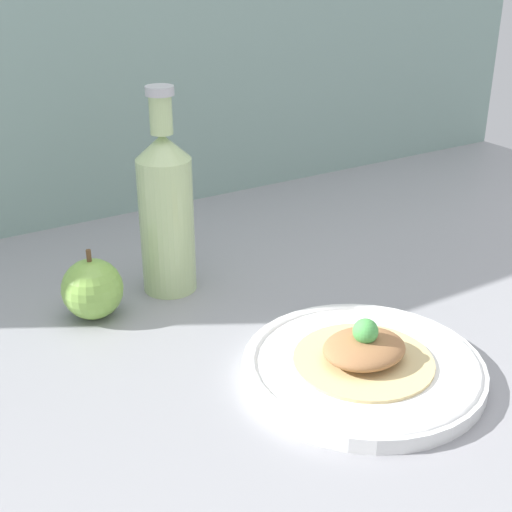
{
  "coord_description": "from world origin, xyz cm",
  "views": [
    {
      "loc": [
        -49.37,
        -66.14,
        48.14
      ],
      "look_at": [
        -6.38,
        3.97,
        10.35
      ],
      "focal_mm": 50.0,
      "sensor_mm": 36.0,
      "label": 1
    }
  ],
  "objects": [
    {
      "name": "cider_bottle",
      "position": [
        -11.22,
        20.23,
        12.29
      ],
      "size": [
        7.73,
        7.73,
        29.57
      ],
      "color": "#B7D18E",
      "rests_on": "ground_plane"
    },
    {
      "name": "ground_plane",
      "position": [
        0.0,
        0.0,
        -2.0
      ],
      "size": [
        180.0,
        110.0,
        4.0
      ],
      "primitive_type": "cube",
      "color": "gray"
    },
    {
      "name": "plated_food",
      "position": [
        -1.54,
        -12.29,
        3.38
      ],
      "size": [
        16.58,
        16.58,
        5.65
      ],
      "color": "#D6BC7F",
      "rests_on": "plate"
    },
    {
      "name": "apple",
      "position": [
        -23.65,
        17.94,
        4.16
      ],
      "size": [
        8.31,
        8.31,
        9.9
      ],
      "color": "#84B74C",
      "rests_on": "ground_plane"
    },
    {
      "name": "plate",
      "position": [
        -1.54,
        -12.29,
        1.18
      ],
      "size": [
        28.58,
        28.58,
        2.22
      ],
      "color": "white",
      "rests_on": "ground_plane"
    }
  ]
}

